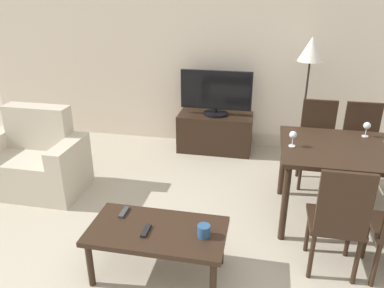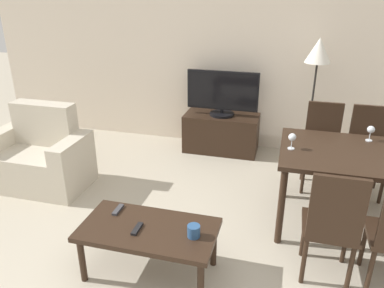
{
  "view_description": "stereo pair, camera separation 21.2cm",
  "coord_description": "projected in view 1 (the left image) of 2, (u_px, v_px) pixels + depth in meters",
  "views": [
    {
      "loc": [
        0.51,
        -1.69,
        2.1
      ],
      "look_at": [
        -0.17,
        1.63,
        0.65
      ],
      "focal_mm": 35.0,
      "sensor_mm": 36.0,
      "label": 1
    },
    {
      "loc": [
        0.71,
        -1.64,
        2.1
      ],
      "look_at": [
        -0.17,
        1.63,
        0.65
      ],
      "focal_mm": 35.0,
      "sensor_mm": 36.0,
      "label": 2
    }
  ],
  "objects": [
    {
      "name": "wine_glass_left",
      "position": [
        293.0,
        136.0,
        3.31
      ],
      "size": [
        0.07,
        0.07,
        0.15
      ],
      "color": "silver",
      "rests_on": "dining_table"
    },
    {
      "name": "armchair",
      "position": [
        34.0,
        162.0,
        4.06
      ],
      "size": [
        1.08,
        0.65,
        0.9
      ],
      "color": "beige",
      "rests_on": "ground_plane"
    },
    {
      "name": "tv_stand",
      "position": [
        215.0,
        132.0,
        5.07
      ],
      "size": [
        0.98,
        0.46,
        0.51
      ],
      "color": "black",
      "rests_on": "ground_plane"
    },
    {
      "name": "remote_primary",
      "position": [
        124.0,
        212.0,
        2.98
      ],
      "size": [
        0.04,
        0.15,
        0.02
      ],
      "color": "#38383D",
      "rests_on": "coffee_table"
    },
    {
      "name": "wine_glass_right",
      "position": [
        367.0,
        127.0,
        3.53
      ],
      "size": [
        0.07,
        0.07,
        0.15
      ],
      "color": "silver",
      "rests_on": "dining_table"
    },
    {
      "name": "dining_table",
      "position": [
        355.0,
        157.0,
        3.35
      ],
      "size": [
        1.3,
        0.92,
        0.76
      ],
      "color": "black",
      "rests_on": "ground_plane"
    },
    {
      "name": "remote_secondary",
      "position": [
        146.0,
        231.0,
        2.75
      ],
      "size": [
        0.04,
        0.15,
        0.02
      ],
      "color": "black",
      "rests_on": "coffee_table"
    },
    {
      "name": "coffee_table",
      "position": [
        157.0,
        235.0,
        2.81
      ],
      "size": [
        1.03,
        0.54,
        0.42
      ],
      "color": "black",
      "rests_on": "ground_plane"
    },
    {
      "name": "floor_lamp",
      "position": [
        310.0,
        57.0,
        4.32
      ],
      "size": [
        0.29,
        0.29,
        1.56
      ],
      "color": "black",
      "rests_on": "ground_plane"
    },
    {
      "name": "tv",
      "position": [
        216.0,
        93.0,
        4.85
      ],
      "size": [
        0.93,
        0.32,
        0.59
      ],
      "color": "black",
      "rests_on": "tv_stand"
    },
    {
      "name": "dining_chair_far",
      "position": [
        361.0,
        143.0,
        4.06
      ],
      "size": [
        0.4,
        0.4,
        0.94
      ],
      "color": "black",
      "rests_on": "ground_plane"
    },
    {
      "name": "dining_chair_near",
      "position": [
        338.0,
        218.0,
        2.76
      ],
      "size": [
        0.4,
        0.4,
        0.94
      ],
      "color": "black",
      "rests_on": "ground_plane"
    },
    {
      "name": "dining_chair_far_left",
      "position": [
        317.0,
        140.0,
        4.15
      ],
      "size": [
        0.4,
        0.4,
        0.94
      ],
      "color": "black",
      "rests_on": "ground_plane"
    },
    {
      "name": "wall_back",
      "position": [
        230.0,
        47.0,
        4.88
      ],
      "size": [
        7.13,
        0.06,
        2.7
      ],
      "color": "beige",
      "rests_on": "ground_plane"
    },
    {
      "name": "cup_white_near",
      "position": [
        204.0,
        231.0,
        2.69
      ],
      "size": [
        0.09,
        0.09,
        0.09
      ],
      "color": "navy",
      "rests_on": "coffee_table"
    }
  ]
}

